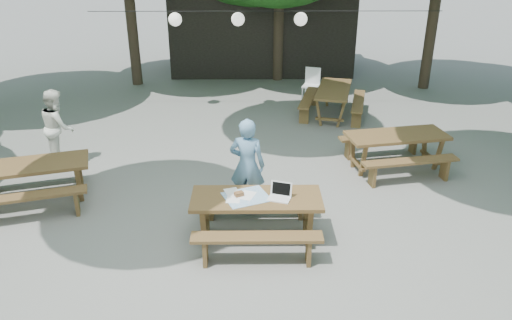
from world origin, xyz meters
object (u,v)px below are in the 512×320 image
at_px(main_picnic_table, 256,217).
at_px(plastic_chair, 311,91).
at_px(woman, 247,165).
at_px(second_person, 58,127).
at_px(picnic_table_nw, 32,183).

xyz_separation_m(main_picnic_table, plastic_chair, (1.64, 7.20, -0.13)).
distance_m(main_picnic_table, woman, 1.07).
bearing_deg(plastic_chair, main_picnic_table, -82.84).
bearing_deg(second_person, woman, -139.59).
xyz_separation_m(main_picnic_table, second_person, (-4.05, 2.96, 0.40)).
height_order(woman, second_person, woman).
xyz_separation_m(woman, second_person, (-3.91, 2.00, -0.05)).
xyz_separation_m(woman, plastic_chair, (1.79, 6.24, -0.58)).
bearing_deg(woman, plastic_chair, -94.53).
height_order(main_picnic_table, second_person, second_person).
distance_m(second_person, plastic_chair, 7.12).
bearing_deg(main_picnic_table, woman, 98.61).
bearing_deg(picnic_table_nw, plastic_chair, 30.53).
bearing_deg(woman, picnic_table_nw, 7.55).
height_order(main_picnic_table, woman, woman).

